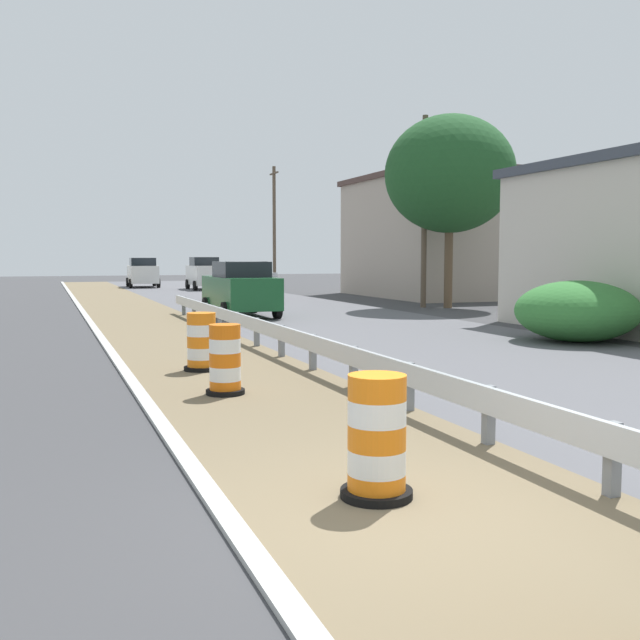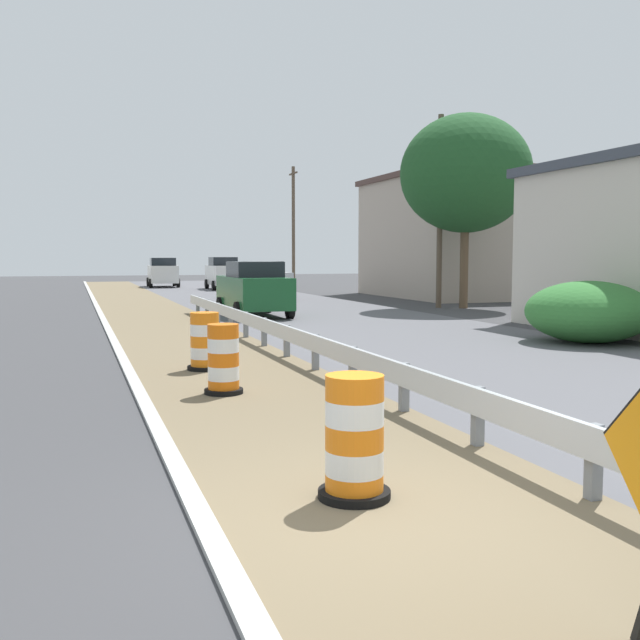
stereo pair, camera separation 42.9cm
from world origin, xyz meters
The scene contains 16 objects.
ground_plane centered at (0.00, 0.00, 0.00)m, with size 160.00×160.00×0.00m, color #3D3D3F.
median_dirt_strip centered at (0.58, 0.00, 0.00)m, with size 3.56×120.00×0.01m, color #706047.
curb_near_edge centered at (-1.30, 0.00, 0.00)m, with size 0.20×120.00×0.11m, color #ADADA8.
guardrail_median centered at (2.12, -0.17, 0.52)m, with size 0.18×46.36×0.71m.
traffic_barrel_nearest centered at (0.13, 0.56, 0.52)m, with size 0.67×0.67×1.15m.
traffic_barrel_close centered at (0.00, 6.02, 0.51)m, with size 0.63×0.63×1.13m.
traffic_barrel_mid centered at (0.14, 8.60, 0.51)m, with size 0.70×0.70×1.13m.
car_lead_near_lane centered at (3.87, 47.65, 1.04)m, with size 2.23×4.33×2.08m.
car_trailing_near_lane centered at (7.24, 42.52, 1.07)m, with size 2.05×4.30×2.14m.
car_lead_far_lane centered at (4.07, 20.79, 1.01)m, with size 2.14×4.58×2.01m.
car_mid_far_lane centered at (7.21, 31.64, 0.97)m, with size 2.23×4.29×1.94m.
roadside_shop_far centered at (17.69, 30.04, 3.32)m, with size 7.71×10.89×6.62m.
utility_pole_mid centered at (12.64, 22.54, 4.24)m, with size 0.24×1.80×8.16m.
utility_pole_far centered at (13.07, 45.77, 4.49)m, with size 0.24×1.80×8.66m.
bush_roadside centered at (10.26, 9.94, 0.79)m, with size 3.18×3.18×1.59m, color #337533.
tree_roadside centered at (13.48, 21.89, 5.65)m, with size 5.49×5.49×8.14m.
Camera 2 is at (-2.27, -5.55, 2.22)m, focal length 41.05 mm.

